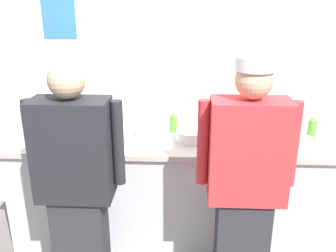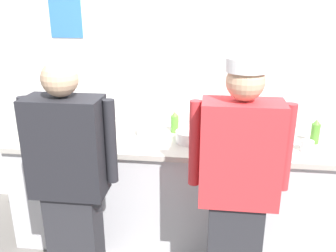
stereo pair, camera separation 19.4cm
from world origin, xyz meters
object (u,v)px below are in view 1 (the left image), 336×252
Objects in this scene: plate_stack_rear at (191,136)px; chef_center at (246,184)px; mixing_bowl_steel at (91,131)px; ramekin_orange_sauce at (53,135)px; chef_near_left at (77,185)px; chefs_knife at (286,140)px; ramekin_red_sauce at (49,127)px; squeeze_bottle_primary at (174,122)px; squeeze_bottle_secondary at (312,128)px; plate_stack_front at (151,131)px; ramekin_yellow_sauce at (70,125)px; ramekin_green_sauce at (106,125)px; sheet_tray at (243,137)px; deli_cup at (306,142)px.

chef_center is at bearing -62.19° from plate_stack_rear.
mixing_bowl_steel is 0.31m from ramekin_orange_sauce.
chef_center is (1.03, 0.02, 0.02)m from chef_near_left.
ramekin_orange_sauce is 1.82m from chefs_knife.
ramekin_red_sauce is at bearing 151.35° from chef_center.
ramekin_orange_sauce is (-0.38, 0.67, 0.07)m from chef_near_left.
mixing_bowl_steel is at bearing -164.77° from squeeze_bottle_primary.
plate_stack_front is at bearing 178.86° from squeeze_bottle_secondary.
chef_near_left is 4.27× the size of mixing_bowl_steel.
plate_stack_front is at bearing -5.86° from ramekin_red_sauce.
ramekin_yellow_sauce is (-1.01, 0.25, -0.02)m from plate_stack_rear.
plate_stack_rear is 1.23× the size of squeeze_bottle_primary.
ramekin_green_sauce and ramekin_red_sauce have the same top height.
mixing_bowl_steel reaches higher than sheet_tray.
sheet_tray reaches higher than chefs_knife.
deli_cup is at bearing 46.17° from chef_center.
squeeze_bottle_primary reaches higher than sheet_tray.
plate_stack_front reaches higher than chefs_knife.
plate_stack_rear is 2.64× the size of ramekin_red_sauce.
chef_near_left reaches higher than ramekin_red_sauce.
deli_cup is (1.85, -0.33, 0.01)m from ramekin_yellow_sauce.
ramekin_green_sauce is (-0.58, 0.09, -0.06)m from squeeze_bottle_primary.
chef_center is 0.74m from deli_cup.
plate_stack_rear is 0.94m from squeeze_bottle_secondary.
sheet_tray is at bearing -10.55° from ramekin_green_sauce.
deli_cup is at bearing -5.58° from plate_stack_rear.
ramekin_yellow_sauce is at bearing 176.60° from squeeze_bottle_primary.
mixing_bowl_steel reaches higher than ramekin_green_sauce.
plate_stack_rear is at bearing 117.81° from chef_center.
sheet_tray is 2.56× the size of squeeze_bottle_secondary.
plate_stack_rear is 2.39× the size of deli_cup.
chef_near_left is at bearing -70.78° from ramekin_yellow_sauce.
squeeze_bottle_primary is at bearing -3.40° from ramekin_yellow_sauce.
chef_near_left is 17.84× the size of deli_cup.
squeeze_bottle_secondary reaches higher than plate_stack_rear.
ramekin_yellow_sauce reaches higher than chefs_knife.
chef_center reaches higher than ramekin_yellow_sauce.
sheet_tray is 0.46m from deli_cup.
chef_center is 0.94m from squeeze_bottle_secondary.
chef_near_left is 1.79m from squeeze_bottle_secondary.
plate_stack_rear is 1.08m from ramekin_orange_sauce.
plate_stack_rear is 1.16× the size of squeeze_bottle_secondary.
ramekin_orange_sauce is (-0.07, -0.22, -0.01)m from ramekin_yellow_sauce.
plate_stack_rear is at bearing -19.88° from plate_stack_front.
squeeze_bottle_primary is at bearing 125.01° from plate_stack_rear.
deli_cup reaches higher than ramekin_green_sauce.
mixing_bowl_steel is at bearing -168.31° from plate_stack_front.
plate_stack_rear is 2.32× the size of ramekin_yellow_sauce.
ramekin_green_sauce is at bearing 90.86° from chef_near_left.
chef_center is at bearing -130.67° from squeeze_bottle_secondary.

